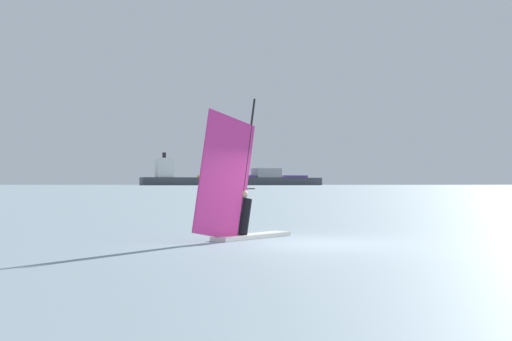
# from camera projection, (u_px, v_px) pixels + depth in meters

# --- Properties ---
(ground_plane) EXTENTS (4000.00, 4000.00, 0.00)m
(ground_plane) POSITION_uv_depth(u_px,v_px,m) (305.00, 243.00, 16.01)
(ground_plane) COLOR gray
(windsurfer) EXTENTS (1.69, 3.56, 3.98)m
(windsurfer) POSITION_uv_depth(u_px,v_px,m) (238.00, 202.00, 17.00)
(windsurfer) COLOR white
(windsurfer) RESTS_ON ground_plane
(cargo_ship) EXTENTS (177.21, 143.62, 34.78)m
(cargo_ship) POSITION_uv_depth(u_px,v_px,m) (230.00, 179.00, 684.01)
(cargo_ship) COLOR #3F444C
(cargo_ship) RESTS_ON ground_plane
(distant_headland) EXTENTS (1236.55, 291.61, 49.36)m
(distant_headland) POSITION_uv_depth(u_px,v_px,m) (387.00, 174.00, 1515.71)
(distant_headland) COLOR #60665B
(distant_headland) RESTS_ON ground_plane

